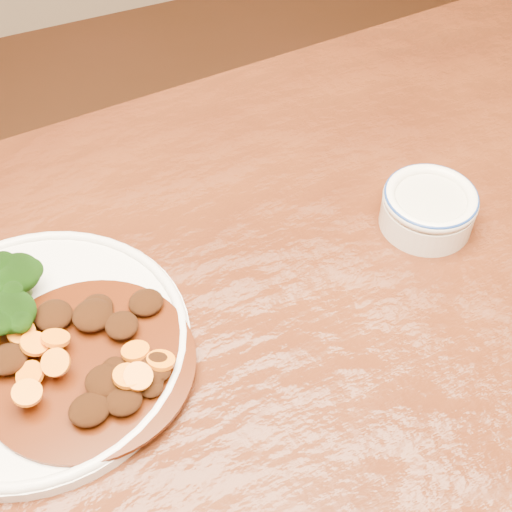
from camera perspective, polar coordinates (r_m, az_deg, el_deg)
name	(u,v)px	position (r m, az deg, el deg)	size (l,w,h in m)	color
dining_table	(246,398)	(0.78, -0.79, -11.31)	(1.57, 1.02, 0.75)	#50220E
dinner_plate	(35,347)	(0.74, -17.23, -6.98)	(0.31, 0.31, 0.02)	white
mince_stew	(94,357)	(0.71, -12.84, -7.89)	(0.21, 0.21, 0.03)	#471907
dip_bowl	(429,207)	(0.84, 13.64, 3.83)	(0.11, 0.11, 0.05)	white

